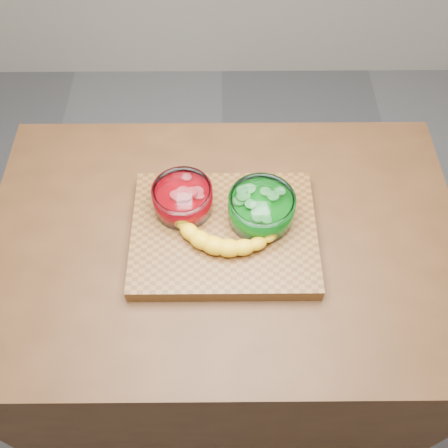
{
  "coord_description": "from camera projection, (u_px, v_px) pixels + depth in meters",
  "views": [
    {
      "loc": [
        -0.0,
        -0.67,
        1.95
      ],
      "look_at": [
        0.0,
        0.0,
        0.96
      ],
      "focal_mm": 40.0,
      "sensor_mm": 36.0,
      "label": 1
    }
  ],
  "objects": [
    {
      "name": "counter",
      "position": [
        224.0,
        312.0,
        1.62
      ],
      "size": [
        1.2,
        0.8,
        0.9
      ],
      "primitive_type": "cube",
      "color": "#4A2C16",
      "rests_on": "ground"
    },
    {
      "name": "ground",
      "position": [
        224.0,
        358.0,
        1.99
      ],
      "size": [
        3.5,
        3.5,
        0.0
      ],
      "primitive_type": "plane",
      "color": "slate",
      "rests_on": "ground"
    },
    {
      "name": "banana",
      "position": [
        223.0,
        229.0,
        1.19
      ],
      "size": [
        0.29,
        0.17,
        0.04
      ],
      "primitive_type": null,
      "color": "yellow",
      "rests_on": "cutting_board"
    },
    {
      "name": "bowl_red",
      "position": [
        183.0,
        198.0,
        1.22
      ],
      "size": [
        0.15,
        0.15,
        0.07
      ],
      "color": "white",
      "rests_on": "cutting_board"
    },
    {
      "name": "bowl_green",
      "position": [
        261.0,
        208.0,
        1.2
      ],
      "size": [
        0.16,
        0.16,
        0.07
      ],
      "color": "white",
      "rests_on": "cutting_board"
    },
    {
      "name": "cutting_board",
      "position": [
        224.0,
        233.0,
        1.23
      ],
      "size": [
        0.45,
        0.35,
        0.04
      ],
      "primitive_type": "cube",
      "color": "brown",
      "rests_on": "counter"
    }
  ]
}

